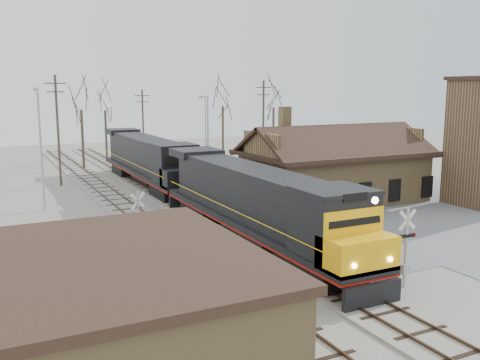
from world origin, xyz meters
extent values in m
plane|color=gray|center=(0.00, 0.00, 0.00)|extent=(140.00, 140.00, 0.00)
cube|color=slate|center=(0.00, 0.00, 0.01)|extent=(60.00, 9.00, 0.03)
cube|color=slate|center=(18.00, 4.00, 0.02)|extent=(22.00, 26.00, 0.03)
cube|color=gray|center=(0.00, 15.00, 0.06)|extent=(3.40, 90.00, 0.12)
cube|color=#473323|center=(-0.72, 15.00, 0.17)|extent=(0.08, 90.00, 0.14)
cube|color=#473323|center=(0.72, 15.00, 0.17)|extent=(0.08, 90.00, 0.14)
cube|color=gray|center=(-4.50, 15.00, 0.06)|extent=(3.40, 90.00, 0.12)
cube|color=#473323|center=(-5.22, 15.00, 0.17)|extent=(0.08, 90.00, 0.14)
cube|color=#473323|center=(-3.78, 15.00, 0.17)|extent=(0.08, 90.00, 0.14)
cube|color=#9E7F51|center=(12.00, 12.00, 2.00)|extent=(14.00, 8.00, 4.00)
cube|color=black|center=(12.00, 12.00, 4.10)|extent=(15.20, 9.20, 0.30)
cube|color=black|center=(12.00, 9.70, 5.10)|extent=(15.00, 4.71, 2.66)
cube|color=black|center=(12.00, 14.30, 5.10)|extent=(15.00, 4.71, 2.66)
cube|color=#9E7F51|center=(8.00, 13.50, 6.80)|extent=(0.80, 0.80, 2.20)
cube|color=#9E7F51|center=(-13.00, -8.00, 2.00)|extent=(12.00, 10.00, 4.00)
cube|color=black|center=(-13.00, -8.00, 4.15)|extent=(12.40, 10.40, 0.30)
cube|color=black|center=(0.00, -3.24, 0.60)|extent=(2.71, 4.33, 1.08)
cube|color=black|center=(0.00, 10.83, 0.60)|extent=(2.71, 4.33, 1.08)
cube|color=black|center=(0.00, 3.79, 1.46)|extent=(3.25, 21.65, 0.38)
cube|color=maroon|center=(0.00, 3.79, 1.22)|extent=(3.27, 21.65, 0.13)
cube|color=black|center=(0.00, 5.14, 3.14)|extent=(2.81, 15.69, 3.03)
cube|color=black|center=(0.00, -4.22, 3.14)|extent=(3.25, 3.03, 3.03)
cube|color=#FFB70D|center=(0.00, -6.06, 2.22)|extent=(3.25, 1.95, 1.52)
cube|color=black|center=(0.00, -7.13, 0.60)|extent=(3.03, 0.25, 1.08)
cylinder|color=#FFF2CC|center=(0.00, -7.05, 4.76)|extent=(0.30, 0.10, 0.30)
cube|color=black|center=(0.00, 18.90, 0.60)|extent=(2.71, 4.33, 1.08)
cube|color=black|center=(0.00, 32.97, 0.60)|extent=(2.71, 4.33, 1.08)
cube|color=black|center=(0.00, 25.94, 1.46)|extent=(3.25, 21.65, 0.38)
cube|color=maroon|center=(0.00, 25.94, 1.22)|extent=(3.27, 21.65, 0.13)
cube|color=black|center=(0.00, 27.29, 3.14)|extent=(2.81, 15.69, 3.03)
cube|color=black|center=(0.00, 17.93, 3.14)|extent=(3.25, 3.03, 3.03)
cube|color=black|center=(0.00, 16.09, 2.22)|extent=(3.25, 1.95, 1.52)
cube|color=black|center=(0.00, 15.02, 0.60)|extent=(3.03, 0.25, 1.08)
cylinder|color=#A5A8AD|center=(3.10, -5.79, 1.93)|extent=(0.14, 0.14, 3.87)
cube|color=silver|center=(3.10, -5.79, 3.29)|extent=(1.01, 0.07, 1.01)
cube|color=silver|center=(3.10, -5.79, 3.29)|extent=(1.01, 0.07, 1.01)
cube|color=black|center=(3.10, -5.79, 2.51)|extent=(0.87, 0.18, 0.14)
cylinder|color=#B20C0C|center=(2.67, -5.77, 2.51)|extent=(0.23, 0.09, 0.23)
cylinder|color=#B20C0C|center=(3.54, -5.80, 2.51)|extent=(0.23, 0.09, 0.23)
cube|color=#A5A8AD|center=(3.10, -5.79, 0.87)|extent=(0.39, 0.29, 0.48)
cylinder|color=#A5A8AD|center=(-6.90, 4.63, 1.86)|extent=(0.13, 0.13, 3.71)
cube|color=silver|center=(-6.90, 4.63, 3.16)|extent=(0.92, 0.38, 0.97)
cube|color=silver|center=(-6.90, 4.63, 3.16)|extent=(0.92, 0.38, 0.97)
cube|color=black|center=(-6.90, 4.63, 2.41)|extent=(0.83, 0.43, 0.14)
cylinder|color=#B20C0C|center=(-6.51, 4.77, 2.41)|extent=(0.24, 0.15, 0.22)
cylinder|color=#B20C0C|center=(-7.29, 4.48, 2.41)|extent=(0.24, 0.15, 0.22)
cube|color=#A5A8AD|center=(-6.90, 4.63, 0.84)|extent=(0.37, 0.28, 0.46)
cylinder|color=#A5A8AD|center=(-10.34, 18.96, 4.73)|extent=(0.18, 0.18, 9.45)
cylinder|color=#A5A8AD|center=(-10.34, 19.86, 9.35)|extent=(0.12, 1.80, 0.12)
cube|color=#A5A8AD|center=(-10.34, 20.66, 9.25)|extent=(0.25, 0.50, 0.12)
cylinder|color=#A5A8AD|center=(4.94, 22.38, 4.34)|extent=(0.18, 0.18, 8.69)
cylinder|color=#A5A8AD|center=(4.94, 23.28, 8.59)|extent=(0.12, 1.80, 0.12)
cube|color=#A5A8AD|center=(4.94, 24.08, 8.49)|extent=(0.25, 0.50, 0.12)
cylinder|color=#A5A8AD|center=(10.33, 35.77, 4.24)|extent=(0.18, 0.18, 8.48)
cylinder|color=#A5A8AD|center=(10.33, 36.67, 8.38)|extent=(0.12, 1.80, 0.12)
cube|color=#A5A8AD|center=(10.33, 37.47, 8.28)|extent=(0.25, 0.50, 0.12)
cylinder|color=#382D23|center=(-7.61, 29.51, 5.31)|extent=(0.24, 0.24, 10.62)
cube|color=#382D23|center=(-7.61, 29.51, 9.82)|extent=(2.00, 0.10, 0.10)
cube|color=#382D23|center=(-7.61, 29.51, 9.02)|extent=(1.60, 0.10, 0.10)
cylinder|color=#382D23|center=(5.12, 44.52, 4.60)|extent=(0.24, 0.24, 9.20)
cube|color=#382D23|center=(5.12, 44.52, 8.40)|extent=(2.00, 0.10, 0.10)
cube|color=#382D23|center=(5.12, 44.52, 7.60)|extent=(1.60, 0.10, 0.10)
cylinder|color=#382D23|center=(14.87, 29.54, 5.11)|extent=(0.24, 0.24, 10.23)
cube|color=#382D23|center=(14.87, 29.54, 9.43)|extent=(2.00, 0.10, 0.10)
cube|color=#382D23|center=(14.87, 29.54, 8.63)|extent=(1.60, 0.10, 0.10)
cylinder|color=#382D23|center=(-3.56, 39.69, 3.45)|extent=(0.32, 0.32, 6.90)
cylinder|color=#382D23|center=(0.83, 47.22, 3.24)|extent=(0.32, 0.32, 6.48)
cylinder|color=#382D23|center=(14.45, 39.73, 3.53)|extent=(0.32, 0.32, 7.06)
cylinder|color=#382D23|center=(21.00, 37.84, 3.42)|extent=(0.32, 0.32, 6.84)
camera|label=1|loc=(-14.80, -24.11, 9.41)|focal=40.00mm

